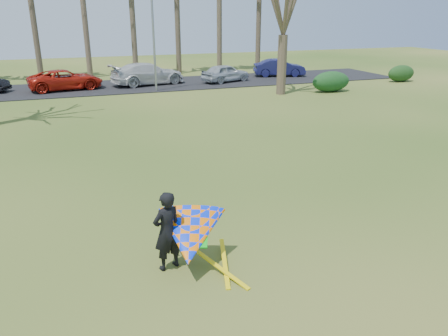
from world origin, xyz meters
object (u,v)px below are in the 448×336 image
object	(u,v)px
kite_flyer	(187,235)
car_5	(279,68)
streetlight	(155,27)
car_2	(66,80)
car_3	(148,74)
car_4	(225,73)

from	to	relation	value
kite_flyer	car_5	bearing A→B (deg)	59.67
car_5	kite_flyer	bearing A→B (deg)	165.57
streetlight	car_2	size ratio (longest dim) A/B	1.54
car_5	kite_flyer	xyz separation A→B (m)	(-15.78, -26.97, 0.06)
car_3	car_5	bearing A→B (deg)	-99.31
car_5	car_4	bearing A→B (deg)	120.55
kite_flyer	streetlight	bearing A→B (deg)	79.81
kite_flyer	car_2	bearing A→B (deg)	94.63
car_2	car_5	bearing A→B (deg)	-96.13
car_2	car_4	world-z (taller)	car_2
car_2	kite_flyer	xyz separation A→B (m)	(2.09, -25.85, 0.07)
car_3	kite_flyer	distance (m)	26.52
car_3	streetlight	bearing A→B (deg)	170.23
car_3	car_4	distance (m)	6.22
streetlight	car_3	world-z (taller)	streetlight
streetlight	kite_flyer	world-z (taller)	streetlight
car_2	car_5	distance (m)	17.91
car_2	car_4	bearing A→B (deg)	-101.33
car_2	car_5	world-z (taller)	car_5
car_2	car_4	xyz separation A→B (m)	(12.27, -0.35, -0.02)
car_2	car_4	distance (m)	12.27
car_3	car_2	bearing A→B (deg)	80.53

